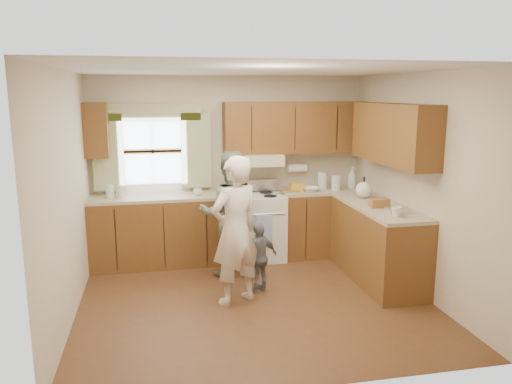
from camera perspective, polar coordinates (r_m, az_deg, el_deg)
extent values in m
plane|color=#513119|center=(5.69, -0.18, -12.26)|extent=(3.80, 3.80, 0.00)
plane|color=white|center=(5.22, -0.20, 13.78)|extent=(3.80, 3.80, 0.00)
plane|color=beige|center=(7.02, -3.01, 2.88)|extent=(3.80, 0.00, 3.80)
plane|color=beige|center=(3.66, 5.22, -4.97)|extent=(3.80, 0.00, 3.80)
plane|color=beige|center=(5.29, -20.82, -0.62)|extent=(0.00, 3.50, 3.50)
plane|color=beige|center=(5.98, 17.96, 0.88)|extent=(0.00, 3.50, 3.50)
cube|color=#421F0E|center=(6.81, -10.85, -4.44)|extent=(1.82, 0.60, 0.90)
cube|color=#421F0E|center=(7.20, 7.65, -3.50)|extent=(1.22, 0.60, 0.90)
cube|color=#44240F|center=(6.31, 13.68, -5.84)|extent=(0.60, 1.65, 0.90)
cube|color=#BCAF8D|center=(6.70, -10.99, -0.57)|extent=(1.82, 0.60, 0.04)
cube|color=#BCAF8D|center=(7.09, 7.75, 0.18)|extent=(1.22, 0.60, 0.04)
cube|color=#BCAF8D|center=(6.19, 13.88, -1.68)|extent=(0.60, 1.65, 0.04)
cube|color=#421F0E|center=(6.99, 4.52, 7.37)|extent=(2.00, 0.33, 0.70)
cube|color=#44240F|center=(6.76, -17.79, 6.73)|extent=(0.30, 0.33, 0.70)
cube|color=#44240F|center=(6.12, 15.42, 6.45)|extent=(0.33, 1.65, 0.70)
cube|color=beige|center=(6.83, -0.24, 3.72)|extent=(0.76, 0.45, 0.15)
cube|color=silver|center=(6.89, -11.70, 4.60)|extent=(0.90, 0.03, 0.90)
cube|color=#E8E644|center=(6.87, -16.56, 4.35)|extent=(0.40, 0.05, 1.02)
cube|color=#E8E644|center=(6.86, -6.84, 4.73)|extent=(0.40, 0.05, 1.02)
cube|color=#E8E644|center=(6.80, -11.88, 8.91)|extent=(1.30, 0.05, 0.22)
cylinder|color=white|center=(7.13, 4.70, 2.75)|extent=(0.27, 0.12, 0.12)
imported|color=silver|center=(6.64, -6.66, 0.01)|extent=(0.14, 0.14, 0.09)
imported|color=silver|center=(7.17, 10.92, 1.63)|extent=(0.13, 0.14, 0.31)
imported|color=silver|center=(6.91, 6.28, 0.33)|extent=(0.28, 0.28, 0.06)
imported|color=silver|center=(5.66, 15.75, -2.19)|extent=(0.15, 0.15, 0.11)
cylinder|color=silver|center=(6.71, -16.38, 0.08)|extent=(0.10, 0.10, 0.17)
cylinder|color=silver|center=(6.67, -15.31, 0.06)|extent=(0.10, 0.10, 0.16)
cube|color=olive|center=(6.87, 3.87, 0.15)|extent=(0.25, 0.19, 0.02)
cube|color=gold|center=(6.93, 4.74, 0.60)|extent=(0.19, 0.13, 0.11)
cylinder|color=silver|center=(7.08, 7.62, 1.30)|extent=(0.13, 0.13, 0.24)
cylinder|color=silver|center=(7.00, 9.13, 1.03)|extent=(0.13, 0.13, 0.21)
sphere|color=silver|center=(6.56, 12.22, 0.25)|extent=(0.21, 0.21, 0.21)
cube|color=olive|center=(6.08, 13.88, -1.22)|extent=(0.23, 0.12, 0.10)
cube|color=silver|center=(5.86, 15.88, -2.02)|extent=(0.25, 0.17, 0.06)
cube|color=silver|center=(6.92, -0.08, -3.99)|extent=(0.76, 0.64, 0.90)
cube|color=#B7B7BC|center=(7.05, -0.51, 0.80)|extent=(0.76, 0.10, 0.16)
cylinder|color=#B7B7BC|center=(6.56, 0.47, -2.60)|extent=(0.68, 0.03, 0.03)
cube|color=#4A57AE|center=(6.60, 0.93, -4.47)|extent=(0.22, 0.02, 0.42)
cylinder|color=black|center=(6.90, -1.75, -0.16)|extent=(0.18, 0.18, 0.01)
cylinder|color=black|center=(6.97, 1.17, -0.04)|extent=(0.18, 0.18, 0.01)
cylinder|color=black|center=(6.66, -1.38, -0.58)|extent=(0.18, 0.18, 0.01)
cylinder|color=black|center=(6.73, 1.64, -0.45)|extent=(0.18, 0.18, 0.01)
imported|color=beige|center=(5.38, -2.38, -4.45)|extent=(0.71, 0.61, 1.63)
imported|color=#233627|center=(6.21, -3.00, -2.54)|extent=(0.83, 0.69, 1.58)
imported|color=slate|center=(5.79, 0.39, -7.51)|extent=(0.52, 0.38, 0.82)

